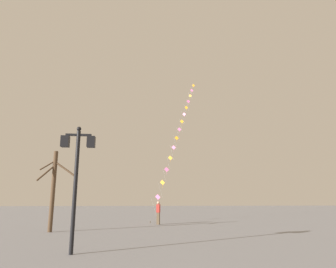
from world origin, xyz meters
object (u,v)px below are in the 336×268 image
Objects in this scene: kite_flyer at (158,212)px; bare_tree at (53,188)px; kite_train at (180,129)px; twin_lantern_lamp_post at (77,163)px.

kite_flyer is 0.37× the size of bare_tree.
kite_train is 20.57m from bare_tree.
twin_lantern_lamp_post is at bearing -70.04° from bare_tree.
twin_lantern_lamp_post is at bearing -106.48° from kite_train.
bare_tree is (-2.77, 7.62, -0.58)m from twin_lantern_lamp_post.
twin_lantern_lamp_post is 8.13m from bare_tree.
kite_train is (7.08, 23.94, 7.15)m from twin_lantern_lamp_post.
bare_tree reaches higher than twin_lantern_lamp_post.
bare_tree is at bearing -121.11° from kite_train.
kite_flyer is at bearing -106.20° from kite_train.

